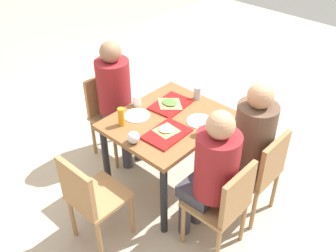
% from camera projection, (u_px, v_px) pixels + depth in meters
% --- Properties ---
extents(ground_plane, '(10.00, 10.00, 0.02)m').
position_uv_depth(ground_plane, '(168.00, 184.00, 3.75)').
color(ground_plane, '#B7A893').
extents(main_table, '(0.99, 0.82, 0.77)m').
position_uv_depth(main_table, '(168.00, 129.00, 3.36)').
color(main_table, brown).
rests_on(main_table, ground_plane).
extents(chair_near_left, '(0.40, 0.40, 0.86)m').
position_uv_depth(chair_near_left, '(225.00, 203.00, 2.87)').
color(chair_near_left, '#9E7247').
rests_on(chair_near_left, ground_plane).
extents(chair_near_right, '(0.40, 0.40, 0.86)m').
position_uv_depth(chair_near_right, '(260.00, 170.00, 3.16)').
color(chair_near_right, '#9E7247').
rests_on(chair_near_right, ground_plane).
extents(chair_far_side, '(0.40, 0.40, 0.86)m').
position_uv_depth(chair_far_side, '(109.00, 110.00, 3.88)').
color(chair_far_side, '#9E7247').
rests_on(chair_far_side, ground_plane).
extents(chair_left_end, '(0.40, 0.40, 0.86)m').
position_uv_depth(chair_left_end, '(90.00, 196.00, 2.92)').
color(chair_left_end, '#9E7247').
rests_on(chair_left_end, ground_plane).
extents(person_in_red, '(0.32, 0.42, 1.27)m').
position_uv_depth(person_in_red, '(212.00, 170.00, 2.80)').
color(person_in_red, '#383842').
rests_on(person_in_red, ground_plane).
extents(person_in_brown_jacket, '(0.32, 0.42, 1.27)m').
position_uv_depth(person_in_brown_jacket, '(249.00, 139.00, 3.10)').
color(person_in_brown_jacket, '#383842').
rests_on(person_in_brown_jacket, ground_plane).
extents(person_far_side, '(0.32, 0.42, 1.27)m').
position_uv_depth(person_far_side, '(117.00, 94.00, 3.66)').
color(person_far_side, '#383842').
rests_on(person_far_side, ground_plane).
extents(tray_red_near, '(0.37, 0.27, 0.02)m').
position_uv_depth(tray_red_near, '(167.00, 134.00, 3.11)').
color(tray_red_near, '#B21414').
rests_on(tray_red_near, main_table).
extents(tray_red_far, '(0.38, 0.29, 0.02)m').
position_uv_depth(tray_red_far, '(171.00, 105.00, 3.46)').
color(tray_red_far, '#B21414').
rests_on(tray_red_far, main_table).
extents(paper_plate_center, '(0.22, 0.22, 0.01)m').
position_uv_depth(paper_plate_center, '(137.00, 116.00, 3.33)').
color(paper_plate_center, white).
rests_on(paper_plate_center, main_table).
extents(paper_plate_near_edge, '(0.22, 0.22, 0.01)m').
position_uv_depth(paper_plate_near_edge, '(200.00, 121.00, 3.26)').
color(paper_plate_near_edge, white).
rests_on(paper_plate_near_edge, main_table).
extents(pizza_slice_a, '(0.24, 0.24, 0.02)m').
position_uv_depth(pizza_slice_a, '(166.00, 130.00, 3.13)').
color(pizza_slice_a, '#DBAD60').
rests_on(pizza_slice_a, tray_red_near).
extents(pizza_slice_b, '(0.18, 0.21, 0.02)m').
position_uv_depth(pizza_slice_b, '(170.00, 103.00, 3.45)').
color(pizza_slice_b, '#DBAD60').
rests_on(pizza_slice_b, tray_red_far).
extents(plastic_cup_a, '(0.07, 0.07, 0.10)m').
position_uv_depth(plastic_cup_a, '(137.00, 100.00, 3.44)').
color(plastic_cup_a, white).
rests_on(plastic_cup_a, main_table).
extents(plastic_cup_b, '(0.07, 0.07, 0.10)m').
position_uv_depth(plastic_cup_b, '(202.00, 129.00, 3.09)').
color(plastic_cup_b, white).
rests_on(plastic_cup_b, main_table).
extents(soda_can, '(0.07, 0.07, 0.12)m').
position_uv_depth(soda_can, '(197.00, 93.00, 3.52)').
color(soda_can, '#B7BCC6').
rests_on(soda_can, main_table).
extents(condiment_bottle, '(0.06, 0.06, 0.16)m').
position_uv_depth(condiment_bottle, '(121.00, 117.00, 3.18)').
color(condiment_bottle, orange).
rests_on(condiment_bottle, main_table).
extents(foil_bundle, '(0.10, 0.10, 0.10)m').
position_uv_depth(foil_bundle, '(134.00, 137.00, 3.00)').
color(foil_bundle, silver).
rests_on(foil_bundle, main_table).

